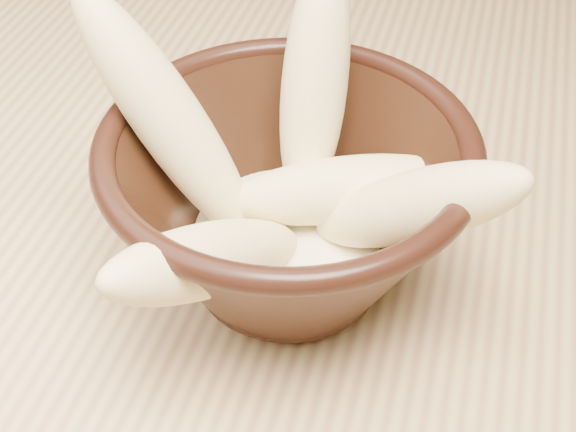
# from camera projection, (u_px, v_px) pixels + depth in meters

# --- Properties ---
(table) EXTENTS (1.20, 0.80, 0.75)m
(table) POSITION_uv_depth(u_px,v_px,m) (194.00, 258.00, 0.66)
(table) COLOR #DAB577
(table) RESTS_ON ground
(bowl) EXTENTS (0.23, 0.23, 0.12)m
(bowl) POSITION_uv_depth(u_px,v_px,m) (288.00, 203.00, 0.49)
(bowl) COLOR black
(bowl) RESTS_ON table
(milk_puddle) EXTENTS (0.13, 0.13, 0.02)m
(milk_puddle) POSITION_uv_depth(u_px,v_px,m) (288.00, 239.00, 0.51)
(milk_puddle) COLOR #F9EDC8
(milk_puddle) RESTS_ON bowl
(banana_upright) EXTENTS (0.05, 0.11, 0.16)m
(banana_upright) POSITION_uv_depth(u_px,v_px,m) (315.00, 84.00, 0.50)
(banana_upright) COLOR #F6D491
(banana_upright) RESTS_ON bowl
(banana_left) EXTENTS (0.15, 0.07, 0.17)m
(banana_left) POSITION_uv_depth(u_px,v_px,m) (167.00, 118.00, 0.47)
(banana_left) COLOR #F6D491
(banana_left) RESTS_ON bowl
(banana_right) EXTENTS (0.15, 0.08, 0.13)m
(banana_right) POSITION_uv_depth(u_px,v_px,m) (413.00, 207.00, 0.45)
(banana_right) COLOR #F6D491
(banana_right) RESTS_ON bowl
(banana_across) EXTENTS (0.16, 0.09, 0.05)m
(banana_across) POSITION_uv_depth(u_px,v_px,m) (342.00, 190.00, 0.50)
(banana_across) COLOR #F6D491
(banana_across) RESTS_ON bowl
(banana_front) EXTENTS (0.11, 0.16, 0.11)m
(banana_front) POSITION_uv_depth(u_px,v_px,m) (210.00, 260.00, 0.44)
(banana_front) COLOR #F6D491
(banana_front) RESTS_ON bowl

